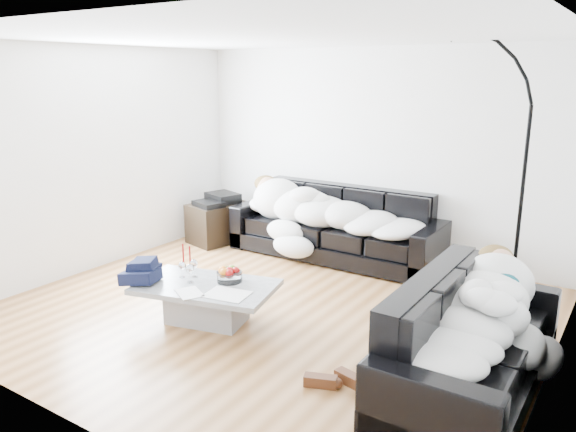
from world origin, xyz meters
The scene contains 24 objects.
ground centered at (0.00, 0.00, 0.00)m, with size 5.00×5.00×0.00m, color brown.
wall_back centered at (0.00, 2.25, 1.30)m, with size 5.00×0.02×2.60m, color silver.
wall_left centered at (-2.50, 0.00, 1.30)m, with size 0.02×4.50×2.60m, color silver.
wall_right centered at (2.50, 0.00, 1.30)m, with size 0.02×4.50×2.60m, color silver.
ceiling centered at (0.00, 0.00, 2.60)m, with size 5.00×5.00×0.00m, color white.
sofa_back centered at (-0.27, 1.80, 0.44)m, with size 2.68×0.93×0.88m, color black.
sofa_right centered at (2.05, -0.36, 0.42)m, with size 2.06×0.88×0.83m, color black.
sleeper_back centered at (-0.27, 1.75, 0.65)m, with size 2.27×0.78×0.45m, color silver, non-canonical shape.
sleeper_right centered at (2.05, -0.36, 0.64)m, with size 1.76×0.74×0.43m, color silver, non-canonical shape.
teal_cushion centered at (1.99, 0.28, 0.72)m, with size 0.36×0.30×0.20m, color #0A3F47.
coffee_table centered at (-0.36, -0.54, 0.19)m, with size 1.28×0.74×0.37m, color #939699.
fruit_bowl centered at (-0.22, -0.37, 0.45)m, with size 0.24×0.24×0.15m, color white.
wine_glass_a centered at (-0.59, -0.46, 0.46)m, with size 0.07×0.07×0.17m, color white.
wine_glass_b centered at (-0.68, -0.53, 0.45)m, with size 0.06×0.06×0.15m, color white.
wine_glass_c centered at (-0.52, -0.59, 0.46)m, with size 0.07×0.07×0.18m, color white.
candle_left centered at (-0.88, -0.29, 0.49)m, with size 0.04×0.04×0.24m, color maroon.
candle_right centered at (-0.79, -0.29, 0.49)m, with size 0.04×0.04×0.23m, color maroon.
newspaper_a centered at (-0.04, -0.63, 0.38)m, with size 0.38×0.29×0.01m, color silver.
newspaper_b centered at (-0.34, -0.79, 0.38)m, with size 0.28×0.20×0.01m, color silver.
navy_jacket centered at (-0.88, -0.80, 0.54)m, with size 0.35×0.29×0.18m, color black, non-canonical shape.
shoes centered at (1.19, -0.87, 0.05)m, with size 0.42×0.31×0.10m, color #472311, non-canonical shape.
av_cabinet centered at (-1.95, 1.53, 0.27)m, with size 0.54×0.78×0.54m, color black.
stereo centered at (-1.95, 1.53, 0.60)m, with size 0.44×0.34×0.13m, color black.
floor_lamp centered at (1.91, 1.72, 1.21)m, with size 0.88×0.35×2.43m, color black, non-canonical shape.
Camera 1 is at (2.97, -4.23, 2.29)m, focal length 35.00 mm.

